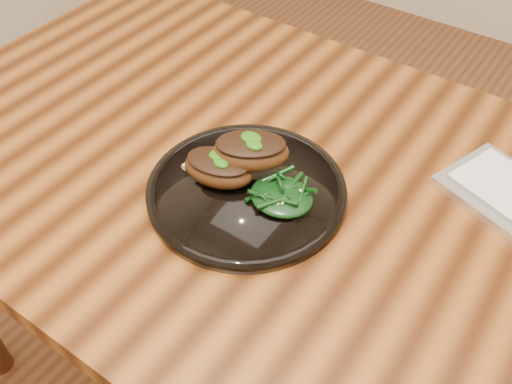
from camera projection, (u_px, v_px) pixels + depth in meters
desk at (345, 243)px, 0.90m from camera, size 1.60×0.80×0.75m
plate at (246, 190)px, 0.86m from camera, size 0.30×0.30×0.02m
lamb_chop_front at (218, 168)px, 0.84m from camera, size 0.12×0.09×0.05m
lamb_chop_back at (250, 151)px, 0.84m from camera, size 0.14×0.12×0.05m
herb_smear at (251, 153)px, 0.90m from camera, size 0.07×0.05×0.00m
greens_heap at (282, 193)px, 0.82m from camera, size 0.09×0.09×0.04m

